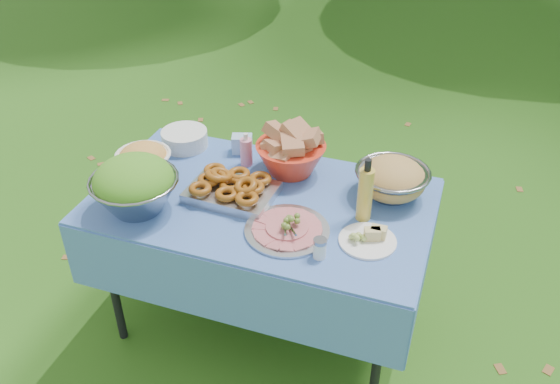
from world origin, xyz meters
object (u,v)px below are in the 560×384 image
(salad_bowl, at_px, (134,185))
(pasta_bowl_steel, at_px, (392,178))
(oil_bottle, at_px, (366,190))
(charcuterie_platter, at_px, (287,224))
(bread_bowl, at_px, (291,151))
(plate_stack, at_px, (185,139))
(picnic_table, at_px, (263,265))

(salad_bowl, bearing_deg, pasta_bowl_steel, 24.88)
(salad_bowl, distance_m, oil_bottle, 0.95)
(oil_bottle, bearing_deg, charcuterie_platter, -144.79)
(salad_bowl, height_order, oil_bottle, oil_bottle)
(charcuterie_platter, xyz_separation_m, oil_bottle, (0.27, 0.19, 0.10))
(bread_bowl, xyz_separation_m, oil_bottle, (0.40, -0.24, 0.03))
(plate_stack, height_order, oil_bottle, oil_bottle)
(picnic_table, relative_size, charcuterie_platter, 4.21)
(plate_stack, relative_size, charcuterie_platter, 0.66)
(salad_bowl, bearing_deg, oil_bottle, 15.39)
(picnic_table, xyz_separation_m, charcuterie_platter, (0.18, -0.17, 0.42))
(bread_bowl, bearing_deg, plate_stack, 175.18)
(plate_stack, relative_size, oil_bottle, 0.80)
(salad_bowl, xyz_separation_m, oil_bottle, (0.92, 0.25, 0.02))
(oil_bottle, bearing_deg, plate_stack, 163.33)
(plate_stack, height_order, charcuterie_platter, plate_stack)
(picnic_table, height_order, plate_stack, plate_stack)
(plate_stack, relative_size, pasta_bowl_steel, 0.71)
(plate_stack, distance_m, oil_bottle, 1.02)
(pasta_bowl_steel, xyz_separation_m, oil_bottle, (-0.08, -0.21, 0.06))
(oil_bottle, bearing_deg, pasta_bowl_steel, 69.97)
(pasta_bowl_steel, xyz_separation_m, charcuterie_platter, (-0.34, -0.40, -0.05))
(plate_stack, bearing_deg, pasta_bowl_steel, -4.49)
(plate_stack, distance_m, pasta_bowl_steel, 1.05)
(bread_bowl, height_order, charcuterie_platter, bread_bowl)
(pasta_bowl_steel, distance_m, charcuterie_platter, 0.53)
(picnic_table, distance_m, bread_bowl, 0.55)
(plate_stack, bearing_deg, bread_bowl, -4.82)
(plate_stack, relative_size, bread_bowl, 0.70)
(bread_bowl, distance_m, charcuterie_platter, 0.46)
(picnic_table, relative_size, pasta_bowl_steel, 4.56)
(pasta_bowl_steel, distance_m, oil_bottle, 0.23)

